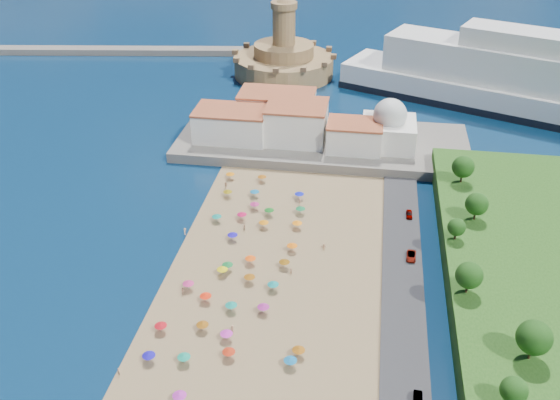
# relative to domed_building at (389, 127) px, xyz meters

# --- Properties ---
(ground) EXTENTS (700.00, 700.00, 0.00)m
(ground) POSITION_rel_domed_building_xyz_m (-30.00, -71.00, -8.97)
(ground) COLOR #071938
(ground) RESTS_ON ground
(terrace) EXTENTS (90.00, 36.00, 3.00)m
(terrace) POSITION_rel_domed_building_xyz_m (-20.00, 2.00, -7.47)
(terrace) COLOR #59544C
(terrace) RESTS_ON ground
(jetty) EXTENTS (18.00, 70.00, 2.40)m
(jetty) POSITION_rel_domed_building_xyz_m (-42.00, 37.00, -7.77)
(jetty) COLOR #59544C
(jetty) RESTS_ON ground
(breakwater) EXTENTS (199.03, 34.77, 2.60)m
(breakwater) POSITION_rel_domed_building_xyz_m (-140.00, 82.00, -7.67)
(breakwater) COLOR #59544C
(breakwater) RESTS_ON ground
(waterfront_buildings) EXTENTS (57.00, 29.00, 11.00)m
(waterfront_buildings) POSITION_rel_domed_building_xyz_m (-33.05, 2.64, -1.10)
(waterfront_buildings) COLOR silver
(waterfront_buildings) RESTS_ON terrace
(domed_building) EXTENTS (16.00, 16.00, 15.00)m
(domed_building) POSITION_rel_domed_building_xyz_m (0.00, 0.00, 0.00)
(domed_building) COLOR silver
(domed_building) RESTS_ON terrace
(fortress) EXTENTS (40.00, 40.00, 32.40)m
(fortress) POSITION_rel_domed_building_xyz_m (-42.00, 67.00, -2.29)
(fortress) COLOR #A27851
(fortress) RESTS_ON ground
(beach_parasols) EXTENTS (31.68, 114.97, 2.20)m
(beach_parasols) POSITION_rel_domed_building_xyz_m (-31.33, -81.72, -6.83)
(beach_parasols) COLOR gray
(beach_parasols) RESTS_ON beach
(beachgoers) EXTENTS (35.28, 98.92, 1.87)m
(beachgoers) POSITION_rel_domed_building_xyz_m (-34.21, -69.75, -7.85)
(beachgoers) COLOR tan
(beachgoers) RESTS_ON beach
(parked_cars) EXTENTS (2.41, 65.57, 1.42)m
(parked_cars) POSITION_rel_domed_building_xyz_m (6.00, -63.44, -7.61)
(parked_cars) COLOR gray
(parked_cars) RESTS_ON promenade
(hillside_trees) EXTENTS (14.81, 107.36, 7.89)m
(hillside_trees) POSITION_rel_domed_building_xyz_m (19.61, -79.95, 1.34)
(hillside_trees) COLOR #382314
(hillside_trees) RESTS_ON hillside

